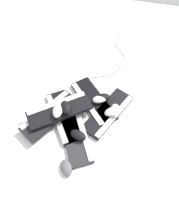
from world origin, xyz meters
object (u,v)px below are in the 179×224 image
object	(u,v)px
keyboard_1	(75,134)
mouse_2	(58,111)
keyboard_4	(50,115)
keyboard_3	(93,101)
mouse_0	(100,99)
keyboard_5	(59,110)
mouse_1	(66,107)
mouse_4	(115,110)
mouse_6	(112,112)
keyboard_2	(109,113)
mouse_3	(103,97)
mouse_5	(66,168)
keyboard_0	(64,116)
mouse_7	(78,135)

from	to	relation	value
keyboard_1	mouse_2	size ratio (longest dim) A/B	4.16
keyboard_1	keyboard_4	size ratio (longest dim) A/B	1.00
keyboard_3	mouse_0	xyz separation A→B (m)	(-0.05, -0.00, 0.04)
keyboard_5	mouse_1	world-z (taller)	mouse_1
mouse_2	mouse_4	bearing A→B (deg)	100.07
keyboard_3	mouse_6	world-z (taller)	mouse_6
keyboard_5	keyboard_4	bearing A→B (deg)	30.16
keyboard_2	mouse_6	xyz separation A→B (m)	(-0.02, 0.01, 0.04)
mouse_6	mouse_2	bearing A→B (deg)	160.73
keyboard_3	mouse_3	size ratio (longest dim) A/B	3.84
mouse_1	keyboard_5	bearing A→B (deg)	72.43
mouse_1	mouse_5	world-z (taller)	mouse_1
mouse_0	mouse_3	xyz separation A→B (m)	(-0.02, -0.02, 0.00)
keyboard_1	mouse_3	xyz separation A→B (m)	(-0.12, -0.32, 0.04)
keyboard_2	mouse_3	world-z (taller)	mouse_3
keyboard_4	mouse_1	size ratio (longest dim) A/B	4.14
mouse_4	mouse_6	size ratio (longest dim) A/B	1.00
keyboard_0	mouse_1	distance (m)	0.10
keyboard_3	mouse_0	size ratio (longest dim) A/B	3.84
mouse_0	mouse_4	bearing A→B (deg)	120.86
keyboard_4	mouse_4	distance (m)	0.45
keyboard_1	keyboard_2	xyz separation A→B (m)	(-0.19, -0.22, 0.00)
keyboard_2	mouse_2	size ratio (longest dim) A/B	4.20
keyboard_5	mouse_6	distance (m)	0.36
keyboard_1	mouse_2	xyz separation A→B (m)	(0.14, -0.10, 0.10)
keyboard_1	keyboard_2	distance (m)	0.29
mouse_5	mouse_7	xyz separation A→B (m)	(-0.02, -0.21, 0.03)
keyboard_5	mouse_1	size ratio (longest dim) A/B	4.00
keyboard_1	keyboard_3	xyz separation A→B (m)	(-0.06, -0.30, 0.00)
mouse_6	mouse_1	bearing A→B (deg)	156.57
keyboard_0	mouse_4	world-z (taller)	mouse_4
keyboard_0	keyboard_2	distance (m)	0.32
mouse_0	mouse_4	xyz separation A→B (m)	(-0.12, 0.07, 0.00)
mouse_0	mouse_4	size ratio (longest dim) A/B	1.00
keyboard_4	mouse_6	xyz separation A→B (m)	(-0.41, -0.12, 0.01)
keyboard_5	mouse_6	bearing A→B (deg)	-166.37
keyboard_0	keyboard_1	bearing A→B (deg)	133.34
keyboard_1	keyboard_5	xyz separation A→B (m)	(0.14, -0.13, 0.06)
keyboard_5	mouse_6	xyz separation A→B (m)	(-0.35, -0.09, -0.02)
keyboard_5	mouse_3	bearing A→B (deg)	-144.12
keyboard_2	mouse_3	distance (m)	0.12
mouse_1	mouse_7	distance (m)	0.21
keyboard_0	keyboard_3	bearing A→B (deg)	-134.32
keyboard_0	keyboard_4	size ratio (longest dim) A/B	0.98
keyboard_4	mouse_7	xyz separation A→B (m)	(-0.23, 0.11, 0.01)
mouse_3	keyboard_1	bearing A→B (deg)	44.89
mouse_2	mouse_5	bearing A→B (deg)	15.22
keyboard_1	mouse_2	distance (m)	0.20
keyboard_0	mouse_7	distance (m)	0.20
mouse_7	keyboard_0	bearing A→B (deg)	-25.99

